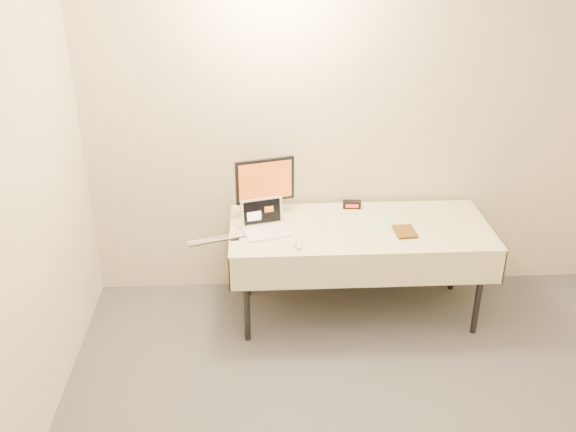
{
  "coord_description": "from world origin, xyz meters",
  "views": [
    {
      "loc": [
        -0.73,
        -2.0,
        2.83
      ],
      "look_at": [
        -0.52,
        1.99,
        0.86
      ],
      "focal_mm": 40.0,
      "sensor_mm": 36.0,
      "label": 1
    }
  ],
  "objects_px": {
    "monitor": "(265,183)",
    "book": "(396,221)",
    "laptop": "(265,224)",
    "table": "(360,234)"
  },
  "relations": [
    {
      "from": "monitor",
      "to": "book",
      "type": "height_order",
      "value": "monitor"
    },
    {
      "from": "laptop",
      "to": "book",
      "type": "xyz_separation_m",
      "value": [
        0.91,
        -0.09,
        0.04
      ]
    },
    {
      "from": "table",
      "to": "monitor",
      "type": "height_order",
      "value": "monitor"
    },
    {
      "from": "monitor",
      "to": "book",
      "type": "xyz_separation_m",
      "value": [
        0.9,
        -0.32,
        -0.17
      ]
    },
    {
      "from": "book",
      "to": "laptop",
      "type": "bearing_deg",
      "value": 170.6
    },
    {
      "from": "table",
      "to": "laptop",
      "type": "bearing_deg",
      "value": -177.8
    },
    {
      "from": "laptop",
      "to": "monitor",
      "type": "xyz_separation_m",
      "value": [
        0.01,
        0.23,
        0.21
      ]
    },
    {
      "from": "laptop",
      "to": "book",
      "type": "bearing_deg",
      "value": -20.71
    },
    {
      "from": "laptop",
      "to": "monitor",
      "type": "bearing_deg",
      "value": 72.83
    },
    {
      "from": "table",
      "to": "book",
      "type": "xyz_separation_m",
      "value": [
        0.23,
        -0.12,
        0.16
      ]
    }
  ]
}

